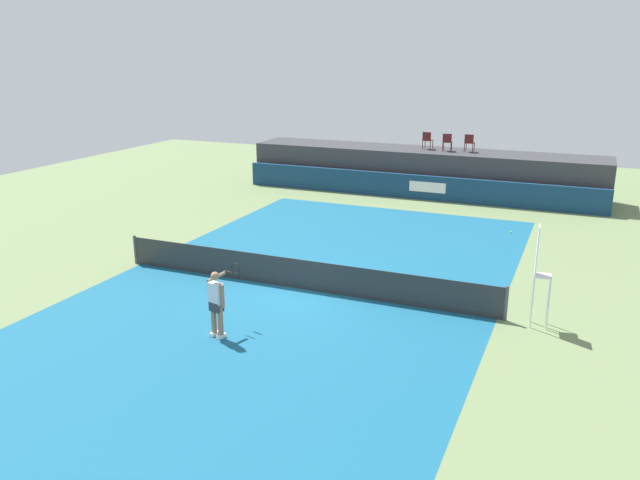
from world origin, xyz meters
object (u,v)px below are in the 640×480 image
object	(u,v)px
spectator_chair_left	(447,141)
umpire_chair	(539,269)
spectator_chair_far_left	(427,140)
spectator_chair_center	(469,142)
net_post_near	(135,249)
tennis_ball	(511,232)
tennis_player	(217,302)
net_post_far	(506,303)

from	to	relation	value
spectator_chair_left	umpire_chair	distance (m)	16.25
umpire_chair	spectator_chair_far_left	bearing A→B (deg)	113.93
spectator_chair_left	spectator_chair_center	size ratio (longest dim) A/B	1.00
net_post_near	tennis_ball	world-z (taller)	net_post_near
umpire_chair	tennis_player	size ratio (longest dim) A/B	1.56
spectator_chair_center	net_post_near	world-z (taller)	spectator_chair_center
spectator_chair_center	tennis_ball	bearing A→B (deg)	-64.47
umpire_chair	tennis_ball	distance (m)	9.31
spectator_chair_left	tennis_player	size ratio (longest dim) A/B	0.50
spectator_chair_far_left	spectator_chair_left	size ratio (longest dim) A/B	1.00
spectator_chair_far_left	tennis_ball	world-z (taller)	spectator_chair_far_left
spectator_chair_far_left	spectator_chair_center	xyz separation A→B (m)	(2.14, -0.10, 0.00)
spectator_chair_far_left	net_post_far	xyz separation A→B (m)	(6.08, -15.39, -2.19)
net_post_far	tennis_ball	bearing A→B (deg)	95.95
net_post_far	spectator_chair_left	bearing A→B (deg)	108.30
tennis_ball	spectator_chair_center	bearing A→B (deg)	115.53
net_post_near	umpire_chair	bearing A→B (deg)	-0.05
umpire_chair	tennis_player	world-z (taller)	umpire_chair
spectator_chair_center	umpire_chair	size ratio (longest dim) A/B	0.32
net_post_near	tennis_ball	xyz separation A→B (m)	(11.46, 9.02, -0.46)
net_post_far	net_post_near	bearing A→B (deg)	180.00
umpire_chair	tennis_ball	world-z (taller)	umpire_chair
net_post_far	tennis_ball	size ratio (longest dim) A/B	14.71
tennis_player	spectator_chair_center	bearing A→B (deg)	81.93
spectator_chair_far_left	umpire_chair	bearing A→B (deg)	-66.07
spectator_chair_far_left	net_post_near	size ratio (longest dim) A/B	0.89
net_post_near	net_post_far	world-z (taller)	same
spectator_chair_center	net_post_near	distance (m)	17.61
umpire_chair	tennis_ball	bearing A→B (deg)	100.62
spectator_chair_far_left	net_post_far	world-z (taller)	spectator_chair_far_left
spectator_chair_far_left	net_post_far	size ratio (longest dim) A/B	0.89
spectator_chair_far_left	spectator_chair_center	size ratio (longest dim) A/B	1.00
tennis_ball	spectator_chair_left	bearing A→B (deg)	123.57
tennis_player	tennis_ball	xyz separation A→B (m)	(5.72, 12.94, -0.92)
spectator_chair_left	net_post_near	size ratio (longest dim) A/B	0.89
net_post_near	tennis_player	xyz separation A→B (m)	(5.74, -3.93, 0.46)
spectator_chair_left	tennis_player	bearing A→B (deg)	-94.95
spectator_chair_far_left	tennis_player	distance (m)	19.40
spectator_chair_left	net_post_far	xyz separation A→B (m)	(5.01, -15.14, -2.19)
spectator_chair_far_left	umpire_chair	xyz separation A→B (m)	(6.83, -15.40, -1.11)
net_post_far	tennis_player	size ratio (longest dim) A/B	0.56
spectator_chair_far_left	tennis_ball	size ratio (longest dim) A/B	13.06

